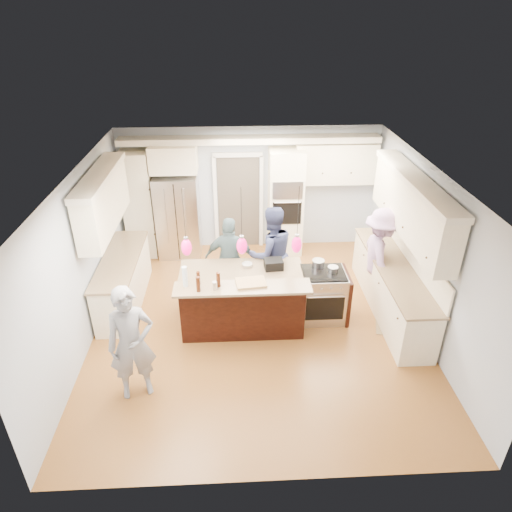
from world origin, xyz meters
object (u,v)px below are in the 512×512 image
at_px(person_bar_end, 132,344).
at_px(island_range, 323,295).
at_px(refrigerator, 178,216).
at_px(person_far_left, 271,254).
at_px(kitchen_island, 242,298).

bearing_deg(person_bar_end, island_range, 13.12).
bearing_deg(island_range, refrigerator, 137.41).
height_order(person_bar_end, person_far_left, person_far_left).
distance_m(kitchen_island, island_range, 1.41).
bearing_deg(refrigerator, person_bar_end, -93.10).
height_order(refrigerator, kitchen_island, refrigerator).
distance_m(island_range, person_far_left, 1.20).
height_order(kitchen_island, person_bar_end, person_bar_end).
bearing_deg(island_range, person_far_left, 140.86).
bearing_deg(person_far_left, person_bar_end, 31.32).
bearing_deg(refrigerator, island_range, -42.59).
distance_m(refrigerator, kitchen_island, 2.91).
relative_size(person_bar_end, person_far_left, 0.96).
bearing_deg(person_far_left, kitchen_island, 37.73).
bearing_deg(person_bar_end, person_far_left, 32.40).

